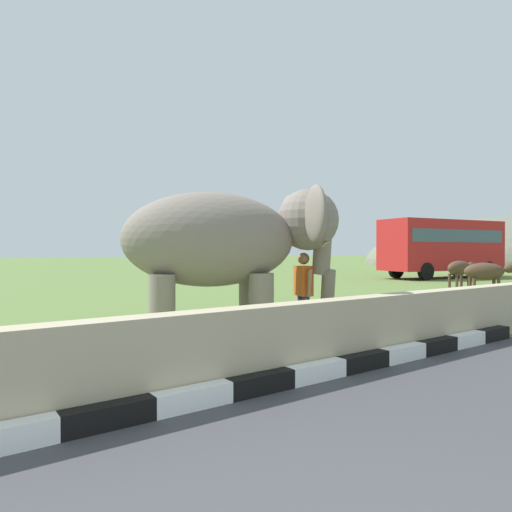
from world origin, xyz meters
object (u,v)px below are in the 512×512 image
(person_handler, at_px, (303,290))
(cow_near, at_px, (460,269))
(elephant, at_px, (230,242))
(bus_red, at_px, (442,244))
(cow_mid, at_px, (485,272))

(person_handler, bearing_deg, cow_near, 18.90)
(elephant, xyz_separation_m, bus_red, (21.03, 8.92, 0.22))
(bus_red, distance_m, cow_near, 7.75)
(bus_red, bearing_deg, cow_near, -142.52)
(cow_near, bearing_deg, cow_mid, -134.02)
(cow_near, bearing_deg, elephant, -164.11)
(elephant, distance_m, cow_near, 15.58)
(person_handler, height_order, cow_mid, person_handler)
(person_handler, bearing_deg, elephant, 166.36)
(person_handler, height_order, bus_red, bus_red)
(elephant, relative_size, person_handler, 2.44)
(bus_red, xyz_separation_m, cow_mid, (-8.34, -7.00, -1.21))
(bus_red, bearing_deg, cow_mid, -139.98)
(elephant, relative_size, cow_near, 2.13)
(cow_mid, bearing_deg, bus_red, 40.02)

